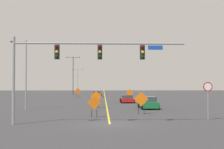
# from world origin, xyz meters

# --- Properties ---
(ground) EXTENTS (210.41, 210.41, 0.00)m
(ground) POSITION_xyz_m (0.00, 0.00, 0.00)
(ground) COLOR #38383A
(road_centre_stripe) EXTENTS (0.16, 116.89, 0.01)m
(road_centre_stripe) POSITION_xyz_m (0.00, 58.45, 0.00)
(road_centre_stripe) COLOR yellow
(road_centre_stripe) RESTS_ON ground
(traffic_signal_assembly) EXTENTS (12.65, 0.44, 6.39)m
(traffic_signal_assembly) POSITION_xyz_m (-2.37, -0.02, 4.89)
(traffic_signal_assembly) COLOR gray
(traffic_signal_assembly) RESTS_ON ground
(stop_sign) EXTENTS (0.76, 0.07, 3.09)m
(stop_sign) POSITION_xyz_m (8.02, 2.06, 2.17)
(stop_sign) COLOR gray
(stop_sign) RESTS_ON ground
(street_lamp_far_right) EXTENTS (3.79, 0.24, 7.92)m
(street_lamp_far_right) POSITION_xyz_m (-8.91, 78.64, 4.73)
(street_lamp_far_right) COLOR gray
(street_lamp_far_right) RESTS_ON ground
(street_lamp_far_left) EXTENTS (3.76, 0.24, 9.98)m
(street_lamp_far_left) POSITION_xyz_m (-8.27, 56.51, 5.79)
(street_lamp_far_left) COLOR black
(street_lamp_far_left) RESTS_ON ground
(street_lamp_near_right) EXTENTS (1.84, 0.24, 7.89)m
(street_lamp_near_right) POSITION_xyz_m (-9.39, 12.32, 4.36)
(street_lamp_near_right) COLOR gray
(street_lamp_near_right) RESTS_ON ground
(construction_sign_right_shoulder) EXTENTS (1.26, 0.30, 2.07)m
(construction_sign_right_shoulder) POSITION_xyz_m (-5.50, 38.27, 1.32)
(construction_sign_right_shoulder) COLOR orange
(construction_sign_right_shoulder) RESTS_ON ground
(construction_sign_median_near) EXTENTS (1.15, 0.25, 1.88)m
(construction_sign_median_near) POSITION_xyz_m (-1.25, 4.13, 1.19)
(construction_sign_median_near) COLOR orange
(construction_sign_median_near) RESTS_ON ground
(construction_sign_right_lane) EXTENTS (1.37, 0.12, 2.07)m
(construction_sign_right_lane) POSITION_xyz_m (-1.32, 14.40, 1.29)
(construction_sign_right_lane) COLOR orange
(construction_sign_right_lane) RESTS_ON ground
(construction_sign_median_far) EXTENTS (1.29, 0.09, 1.99)m
(construction_sign_median_far) POSITION_xyz_m (4.22, 30.02, 1.25)
(construction_sign_median_far) COLOR orange
(construction_sign_median_far) RESTS_ON ground
(construction_sign_left_shoulder) EXTENTS (1.41, 0.16, 2.16)m
(construction_sign_left_shoulder) POSITION_xyz_m (3.24, 7.05, 1.37)
(construction_sign_left_shoulder) COLOR orange
(construction_sign_left_shoulder) RESTS_ON ground
(car_orange_far) EXTENTS (2.17, 4.16, 1.26)m
(car_orange_far) POSITION_xyz_m (-1.83, 45.56, 0.60)
(car_orange_far) COLOR orange
(car_orange_far) RESTS_ON ground
(car_green_distant) EXTENTS (2.11, 4.27, 1.42)m
(car_green_distant) POSITION_xyz_m (4.89, 13.38, 0.65)
(car_green_distant) COLOR #196B38
(car_green_distant) RESTS_ON ground
(car_red_near) EXTENTS (2.12, 4.00, 1.18)m
(car_red_near) POSITION_xyz_m (3.27, 24.43, 0.56)
(car_red_near) COLOR red
(car_red_near) RESTS_ON ground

